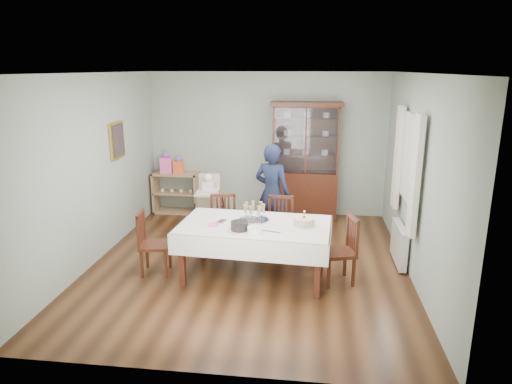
% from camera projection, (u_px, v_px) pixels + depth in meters
% --- Properties ---
extents(floor, '(5.00, 5.00, 0.00)m').
position_uv_depth(floor, '(249.00, 264.00, 6.65)').
color(floor, '#593319').
rests_on(floor, ground).
extents(room_shell, '(5.00, 5.00, 5.00)m').
position_uv_depth(room_shell, '(253.00, 142.00, 6.71)').
color(room_shell, '#9EAA99').
rests_on(room_shell, floor).
extents(dining_table, '(2.07, 1.28, 0.76)m').
position_uv_depth(dining_table, '(255.00, 250.00, 6.15)').
color(dining_table, '#4A2012').
rests_on(dining_table, floor).
extents(china_cabinet, '(1.30, 0.48, 2.18)m').
position_uv_depth(china_cabinet, '(305.00, 160.00, 8.43)').
color(china_cabinet, '#4A2012').
rests_on(china_cabinet, floor).
extents(sideboard, '(0.90, 0.38, 0.80)m').
position_uv_depth(sideboard, '(176.00, 193.00, 8.93)').
color(sideboard, tan).
rests_on(sideboard, floor).
extents(picture_frame, '(0.04, 0.48, 0.58)m').
position_uv_depth(picture_frame, '(117.00, 140.00, 7.24)').
color(picture_frame, gold).
rests_on(picture_frame, room_shell).
extents(window, '(0.04, 1.02, 1.22)m').
position_uv_depth(window, '(411.00, 159.00, 6.27)').
color(window, white).
rests_on(window, room_shell).
extents(curtain_left, '(0.07, 0.30, 1.55)m').
position_uv_depth(curtain_left, '(415.00, 176.00, 5.71)').
color(curtain_left, silver).
rests_on(curtain_left, room_shell).
extents(curtain_right, '(0.07, 0.30, 1.55)m').
position_uv_depth(curtain_right, '(398.00, 158.00, 6.90)').
color(curtain_right, silver).
rests_on(curtain_right, room_shell).
extents(radiator, '(0.10, 0.80, 0.55)m').
position_uv_depth(radiator, '(399.00, 244.00, 6.61)').
color(radiator, white).
rests_on(radiator, floor).
extents(chair_far_left, '(0.46, 0.46, 0.90)m').
position_uv_depth(chair_far_left, '(223.00, 237.00, 6.96)').
color(chair_far_left, '#4A2012').
rests_on(chair_far_left, floor).
extents(chair_far_right, '(0.43, 0.43, 0.90)m').
position_uv_depth(chair_far_right, '(279.00, 239.00, 6.89)').
color(chair_far_right, '#4A2012').
rests_on(chair_far_right, floor).
extents(chair_end_left, '(0.44, 0.44, 0.89)m').
position_uv_depth(chair_end_left, '(155.00, 255.00, 6.31)').
color(chair_end_left, '#4A2012').
rests_on(chair_end_left, floor).
extents(chair_end_right, '(0.50, 0.50, 0.91)m').
position_uv_depth(chair_end_right, '(339.00, 263.00, 6.03)').
color(chair_end_right, '#4A2012').
rests_on(chair_end_right, floor).
extents(woman, '(0.69, 0.56, 1.62)m').
position_uv_depth(woman, '(272.00, 193.00, 7.34)').
color(woman, black).
rests_on(woman, floor).
extents(high_chair, '(0.51, 0.51, 1.09)m').
position_uv_depth(high_chair, '(209.00, 212.00, 7.65)').
color(high_chair, black).
rests_on(high_chair, floor).
extents(champagne_tray, '(0.41, 0.41, 0.25)m').
position_uv_depth(champagne_tray, '(254.00, 216.00, 6.16)').
color(champagne_tray, silver).
rests_on(champagne_tray, dining_table).
extents(birthday_cake, '(0.31, 0.31, 0.21)m').
position_uv_depth(birthday_cake, '(304.00, 222.00, 5.95)').
color(birthday_cake, white).
rests_on(birthday_cake, dining_table).
extents(plate_stack_dark, '(0.29, 0.29, 0.11)m').
position_uv_depth(plate_stack_dark, '(240.00, 226.00, 5.82)').
color(plate_stack_dark, black).
rests_on(plate_stack_dark, dining_table).
extents(plate_stack_white, '(0.19, 0.19, 0.08)m').
position_uv_depth(plate_stack_white, '(255.00, 230.00, 5.72)').
color(plate_stack_white, white).
rests_on(plate_stack_white, dining_table).
extents(napkin_stack, '(0.14, 0.14, 0.02)m').
position_uv_depth(napkin_stack, '(213.00, 225.00, 6.00)').
color(napkin_stack, '#FD5DB0').
rests_on(napkin_stack, dining_table).
extents(cutlery, '(0.16, 0.20, 0.01)m').
position_uv_depth(cutlery, '(219.00, 221.00, 6.15)').
color(cutlery, silver).
rests_on(cutlery, dining_table).
extents(cake_knife, '(0.25, 0.10, 0.01)m').
position_uv_depth(cake_knife, '(271.00, 232.00, 5.76)').
color(cake_knife, silver).
rests_on(cake_knife, dining_table).
extents(gift_bag_pink, '(0.25, 0.19, 0.41)m').
position_uv_depth(gift_bag_pink, '(166.00, 163.00, 8.78)').
color(gift_bag_pink, '#FD5DB0').
rests_on(gift_bag_pink, sideboard).
extents(gift_bag_orange, '(0.18, 0.13, 0.33)m').
position_uv_depth(gift_bag_orange, '(178.00, 166.00, 8.76)').
color(gift_bag_orange, orange).
rests_on(gift_bag_orange, sideboard).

